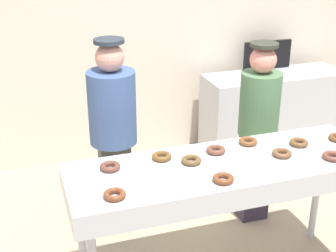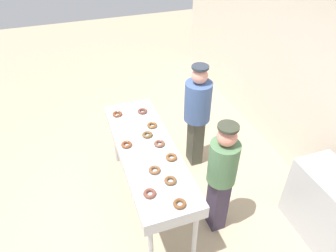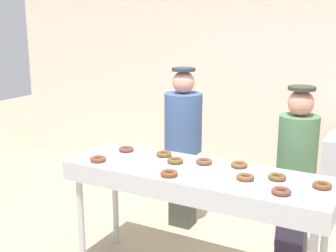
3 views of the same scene
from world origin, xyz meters
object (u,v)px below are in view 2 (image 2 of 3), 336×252
Objects in this scene: chocolate_donut_8 at (117,114)px; worker_assistant at (221,175)px; fryer_conveyor at (147,153)px; paper_cup_0 at (335,185)px; chocolate_donut_10 at (160,144)px; worker_baker at (197,111)px; chocolate_donut_2 at (170,181)px; chocolate_donut_5 at (127,145)px; chocolate_donut_0 at (152,125)px; chocolate_donut_1 at (150,193)px; chocolate_donut_4 at (180,204)px; chocolate_donut_9 at (171,157)px; chocolate_donut_7 at (147,135)px; chocolate_donut_6 at (155,170)px; chocolate_donut_3 at (142,111)px.

worker_assistant reaches higher than chocolate_donut_8.
fryer_conveyor is 2.09m from paper_cup_0.
worker_baker is (-0.56, 0.74, -0.04)m from chocolate_donut_10.
chocolate_donut_2 is 0.78m from chocolate_donut_5.
chocolate_donut_0 is at bearing 102.04° from worker_baker.
chocolate_donut_1 reaches higher than paper_cup_0.
paper_cup_0 is (0.28, 1.65, -0.05)m from chocolate_donut_4.
chocolate_donut_5 is 0.40m from chocolate_donut_10.
chocolate_donut_0 is 1.14m from chocolate_donut_1.
fryer_conveyor is at bearing 13.84° from chocolate_donut_8.
fryer_conveyor is at bearing 119.94° from worker_baker.
fryer_conveyor is 15.89× the size of chocolate_donut_9.
chocolate_donut_9 is 0.08× the size of worker_baker.
chocolate_donut_7 is 1.28× the size of paper_cup_0.
chocolate_donut_9 is at bearing 167.24° from chocolate_donut_4.
chocolate_donut_7 is at bearing 171.14° from chocolate_donut_6.
chocolate_donut_1 is (1.08, -0.35, 0.00)m from chocolate_donut_0.
chocolate_donut_7 is at bearing -157.37° from chocolate_donut_10.
chocolate_donut_6 and chocolate_donut_8 have the same top height.
chocolate_donut_2 is at bearing -21.40° from chocolate_donut_9.
chocolate_donut_5 is 0.58m from chocolate_donut_9.
chocolate_donut_5 is at bearing -71.13° from chocolate_donut_7.
chocolate_donut_3 is (-0.36, -0.03, 0.00)m from chocolate_donut_0.
chocolate_donut_4 is 1.00× the size of chocolate_donut_9.
chocolate_donut_6 is (0.52, 0.19, 0.00)m from chocolate_donut_5.
paper_cup_0 is at bearing 52.50° from chocolate_donut_10.
chocolate_donut_6 is at bearing -61.51° from chocolate_donut_9.
chocolate_donut_6 is at bearing -114.44° from paper_cup_0.
chocolate_donut_2 is 1.74m from paper_cup_0.
chocolate_donut_10 is at bearing 51.97° from worker_assistant.
fryer_conveyor is 15.89× the size of chocolate_donut_2.
chocolate_donut_3 reaches higher than paper_cup_0.
chocolate_donut_4 is 0.08× the size of worker_assistant.
paper_cup_0 is at bearing 70.09° from chocolate_donut_2.
chocolate_donut_8 reaches higher than paper_cup_0.
chocolate_donut_3 is 0.35m from chocolate_donut_8.
fryer_conveyor is at bearing -124.88° from paper_cup_0.
chocolate_donut_7 is at bearing 179.94° from chocolate_donut_4.
worker_baker is at bearing -155.12° from paper_cup_0.
chocolate_donut_7 is at bearing 110.68° from worker_baker.
chocolate_donut_4 is at bearing 148.78° from worker_baker.
chocolate_donut_1 is 1.48m from chocolate_donut_3.
fryer_conveyor is at bearing 176.22° from chocolate_donut_6.
worker_assistant is at bearing 95.78° from chocolate_donut_1.
chocolate_donut_5 is 1.00× the size of chocolate_donut_8.
worker_assistant reaches higher than chocolate_donut_0.
chocolate_donut_0 is at bearing 5.43° from chocolate_donut_3.
chocolate_donut_2 is 1.00× the size of chocolate_donut_10.
chocolate_donut_8 is 1.00× the size of chocolate_donut_9.
chocolate_donut_1 is at bearing 137.76° from worker_baker.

